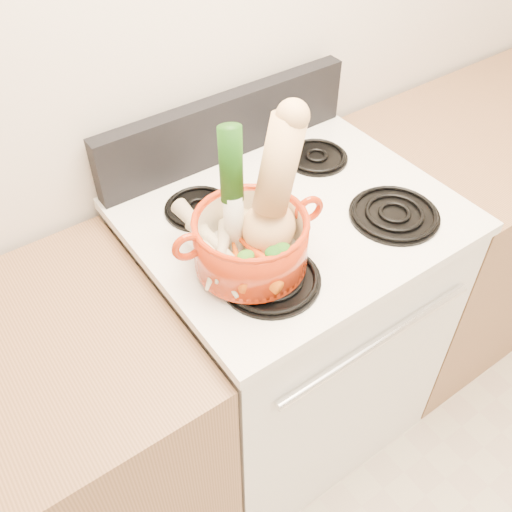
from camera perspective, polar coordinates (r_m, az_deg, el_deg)
wall_back at (r=1.50m, az=-4.50°, el=22.10°), size 3.50×0.02×2.60m
stove_body at (r=1.79m, az=3.04°, el=-7.60°), size 0.76×0.65×0.92m
cooktop at (r=1.44m, az=3.74°, el=4.07°), size 0.78×0.67×0.03m
control_backsplash at (r=1.58m, az=-2.97°, el=12.78°), size 0.76×0.05×0.18m
oven_handle at (r=1.39m, az=12.19°, el=-8.37°), size 0.60×0.02×0.02m
counter_right at (r=2.42m, az=23.56°, el=4.51°), size 1.36×0.65×0.90m
burner_front_left at (r=1.25m, az=1.45°, el=-2.26°), size 0.22×0.22×0.02m
burner_front_right at (r=1.45m, az=13.68°, el=4.16°), size 0.22×0.22×0.02m
burner_back_left at (r=1.43m, az=-5.71°, el=4.90°), size 0.17×0.17×0.02m
burner_back_right at (r=1.61m, az=6.07°, el=9.89°), size 0.17×0.17×0.02m
dutch_oven at (r=1.23m, az=-0.54°, el=1.42°), size 0.29×0.29×0.12m
pot_handle_left at (r=1.16m, az=-6.84°, el=0.92°), size 0.07×0.03×0.07m
pot_handle_right at (r=1.25m, az=5.32°, el=4.68°), size 0.07×0.03×0.07m
squash at (r=1.17m, az=1.60°, el=6.71°), size 0.24×0.18×0.34m
leek at (r=1.17m, az=-2.34°, el=6.62°), size 0.07×0.07×0.32m
ginger at (r=1.30m, az=-1.87°, el=3.64°), size 0.09×0.07×0.04m
parsnip_0 at (r=1.22m, az=-4.16°, el=0.13°), size 0.08×0.24×0.06m
parsnip_1 at (r=1.22m, az=-3.69°, el=0.35°), size 0.17×0.16×0.06m
parsnip_2 at (r=1.22m, az=-3.83°, el=1.19°), size 0.07×0.18×0.05m
parsnip_3 at (r=1.21m, az=-3.46°, el=0.51°), size 0.13×0.15×0.05m
parsnip_4 at (r=1.24m, az=-5.19°, el=2.43°), size 0.05×0.21×0.06m
carrot_0 at (r=1.19m, az=-0.46°, el=-1.38°), size 0.06×0.16×0.04m
carrot_1 at (r=1.19m, az=-1.71°, el=-1.02°), size 0.08×0.13×0.04m
carrot_2 at (r=1.21m, az=0.34°, el=-0.06°), size 0.05×0.16×0.04m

